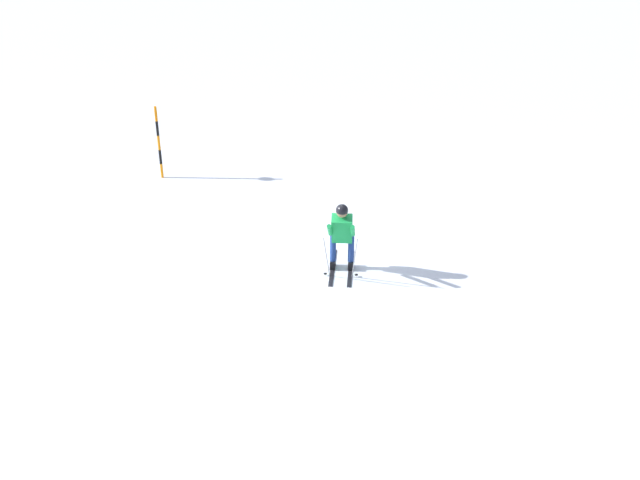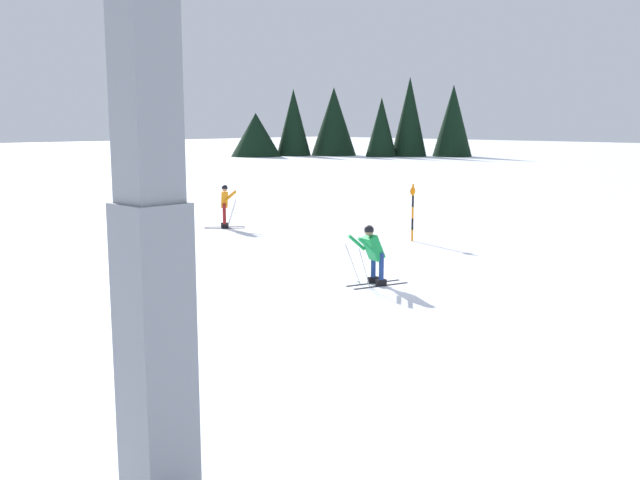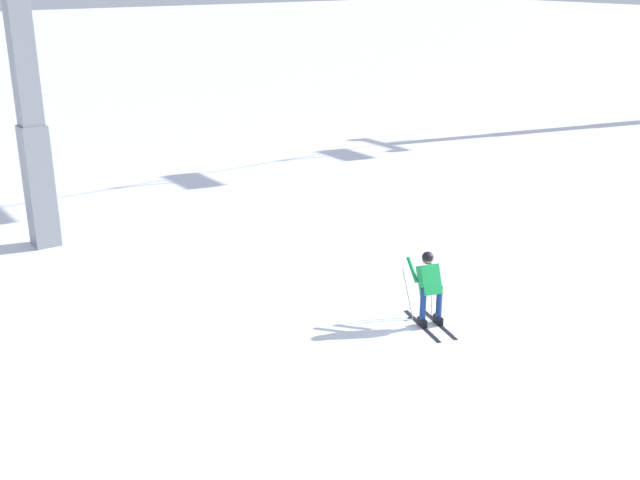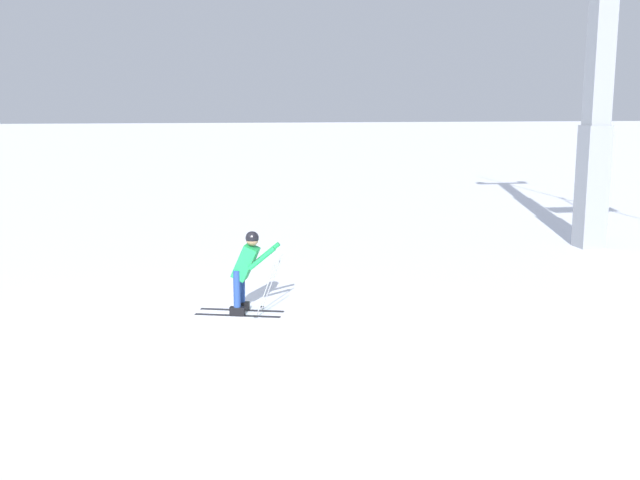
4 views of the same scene
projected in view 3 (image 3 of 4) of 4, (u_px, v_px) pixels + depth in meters
ground_plane at (488, 324)px, 16.51m from camera, size 260.00×260.00×0.00m
skier_carving_main at (429, 283)px, 16.30m from camera, size 1.01×1.69×1.70m
lift_tower_near at (26, 82)px, 19.73m from camera, size 0.67×2.59×10.49m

